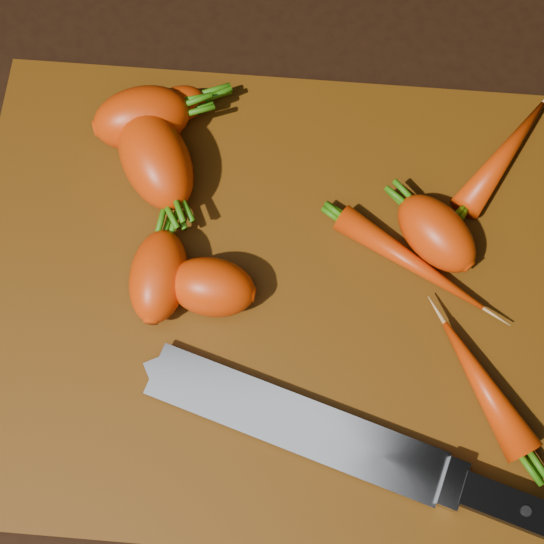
{
  "coord_description": "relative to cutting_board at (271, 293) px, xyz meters",
  "views": [
    {
      "loc": [
        0.02,
        -0.18,
        0.6
      ],
      "look_at": [
        0.0,
        0.01,
        0.03
      ],
      "focal_mm": 50.0,
      "sensor_mm": 36.0,
      "label": 1
    }
  ],
  "objects": [
    {
      "name": "carrot_8",
      "position": [
        0.17,
        -0.07,
        0.02
      ],
      "size": [
        0.08,
        0.11,
        0.03
      ],
      "primitive_type": "ellipsoid",
      "rotation": [
        0.0,
        0.0,
        2.14
      ],
      "color": "#C13003",
      "rests_on": "cutting_board"
    },
    {
      "name": "carrot_4",
      "position": [
        -0.09,
        0.16,
        0.02
      ],
      "size": [
        0.06,
        0.05,
        0.03
      ],
      "primitive_type": "ellipsoid",
      "rotation": [
        0.0,
        0.0,
        0.39
      ],
      "color": "#C13003",
      "rests_on": "cutting_board"
    },
    {
      "name": "carrot_3",
      "position": [
        -0.09,
        -0.0,
        0.03
      ],
      "size": [
        0.05,
        0.08,
        0.04
      ],
      "primitive_type": "ellipsoid",
      "rotation": [
        0.0,
        0.0,
        1.54
      ],
      "color": "#C13003",
      "rests_on": "cutting_board"
    },
    {
      "name": "ground",
      "position": [
        0.0,
        0.0,
        -0.01
      ],
      "size": [
        2.0,
        2.0,
        0.01
      ],
      "primitive_type": "cube",
      "color": "black"
    },
    {
      "name": "carrot_2",
      "position": [
        -0.1,
        0.1,
        0.03
      ],
      "size": [
        0.09,
        0.11,
        0.06
      ],
      "primitive_type": "ellipsoid",
      "rotation": [
        0.0,
        0.0,
        -1.07
      ],
      "color": "#C13003",
      "rests_on": "cutting_board"
    },
    {
      "name": "knife",
      "position": [
        0.05,
        -0.11,
        0.02
      ],
      "size": [
        0.37,
        0.14,
        0.02
      ],
      "rotation": [
        0.0,
        0.0,
        -0.29
      ],
      "color": "gray",
      "rests_on": "cutting_board"
    },
    {
      "name": "carrot_5",
      "position": [
        0.13,
        0.05,
        0.03
      ],
      "size": [
        0.09,
        0.09,
        0.04
      ],
      "primitive_type": "ellipsoid",
      "rotation": [
        0.0,
        0.0,
        2.35
      ],
      "color": "#C13003",
      "rests_on": "cutting_board"
    },
    {
      "name": "cutting_board",
      "position": [
        0.0,
        0.0,
        0.0
      ],
      "size": [
        0.5,
        0.4,
        0.01
      ],
      "primitive_type": "cube",
      "color": "#532C07",
      "rests_on": "ground"
    },
    {
      "name": "carrot_0",
      "position": [
        -0.12,
        0.13,
        0.03
      ],
      "size": [
        0.09,
        0.08,
        0.05
      ],
      "primitive_type": "ellipsoid",
      "rotation": [
        0.0,
        0.0,
        0.34
      ],
      "color": "#C13003",
      "rests_on": "cutting_board"
    },
    {
      "name": "carrot_7",
      "position": [
        0.11,
        0.03,
        0.02
      ],
      "size": [
        0.13,
        0.09,
        0.02
      ],
      "primitive_type": "ellipsoid",
      "rotation": [
        0.0,
        0.0,
        -0.54
      ],
      "color": "#C13003",
      "rests_on": "cutting_board"
    },
    {
      "name": "carrot_1",
      "position": [
        -0.05,
        -0.01,
        0.03
      ],
      "size": [
        0.07,
        0.05,
        0.05
      ],
      "primitive_type": "ellipsoid",
      "rotation": [
        0.0,
        0.0,
        3.04
      ],
      "color": "#C13003",
      "rests_on": "cutting_board"
    },
    {
      "name": "carrot_6",
      "position": [
        0.19,
        0.13,
        0.02
      ],
      "size": [
        0.09,
        0.12,
        0.03
      ],
      "primitive_type": "ellipsoid",
      "rotation": [
        0.0,
        0.0,
        1.0
      ],
      "color": "#C13003",
      "rests_on": "cutting_board"
    }
  ]
}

